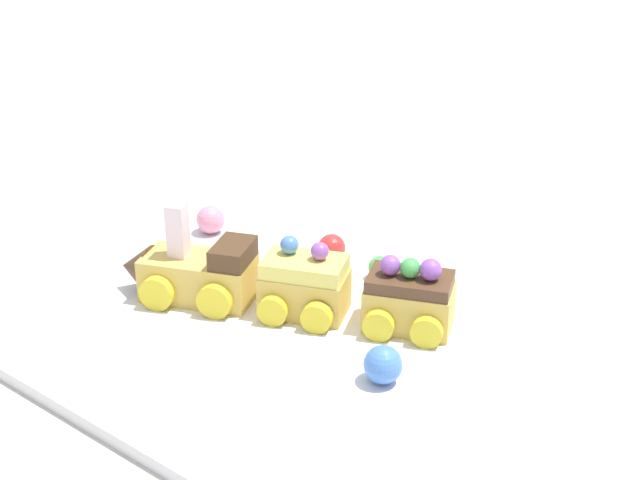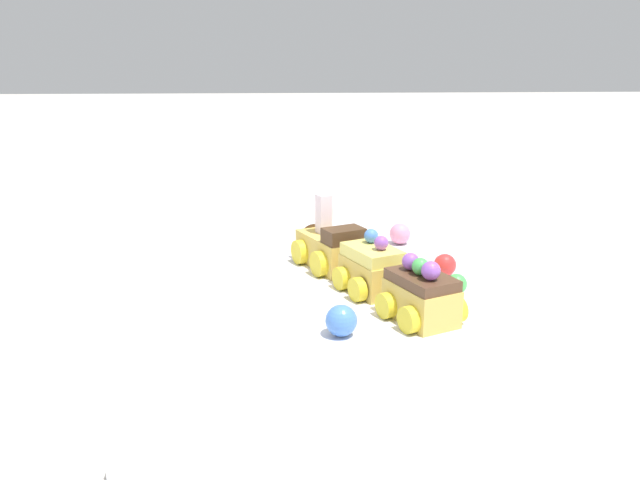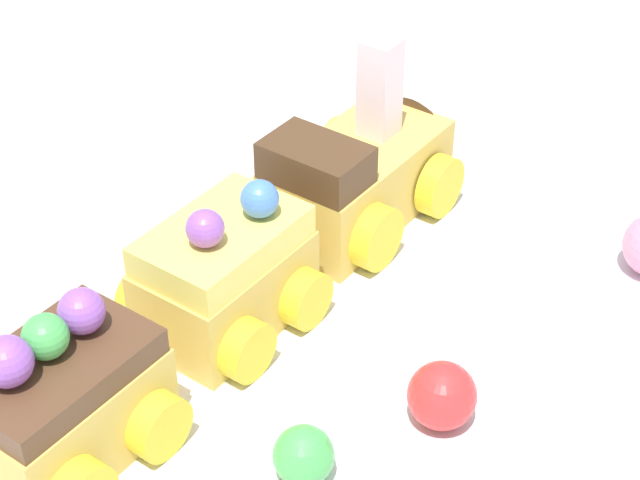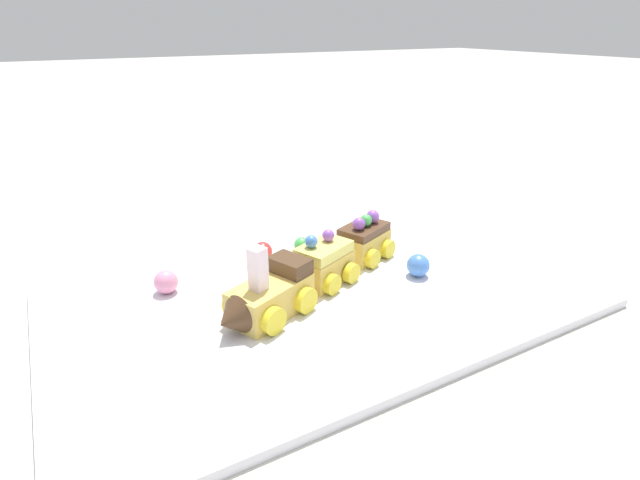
% 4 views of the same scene
% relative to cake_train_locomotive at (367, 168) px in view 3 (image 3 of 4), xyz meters
% --- Properties ---
extents(ground_plane, '(10.00, 10.00, 0.00)m').
position_rel_cake_train_locomotive_xyz_m(ground_plane, '(-0.08, -0.02, -0.04)').
color(ground_plane, beige).
extents(display_board, '(0.65, 0.41, 0.01)m').
position_rel_cake_train_locomotive_xyz_m(display_board, '(-0.08, -0.02, -0.03)').
color(display_board, white).
rests_on(display_board, ground_plane).
extents(cake_train_locomotive, '(0.14, 0.10, 0.09)m').
position_rel_cake_train_locomotive_xyz_m(cake_train_locomotive, '(0.00, 0.00, 0.00)').
color(cake_train_locomotive, '#E0BC56').
rests_on(cake_train_locomotive, display_board).
extents(cake_car_lemon, '(0.09, 0.09, 0.07)m').
position_rel_cake_train_locomotive_xyz_m(cake_car_lemon, '(-0.10, -0.04, 0.00)').
color(cake_car_lemon, '#E0BC56').
rests_on(cake_car_lemon, display_board).
extents(cake_car_chocolate, '(0.09, 0.09, 0.07)m').
position_rel_cake_train_locomotive_xyz_m(cake_car_chocolate, '(-0.19, -0.08, 0.00)').
color(cake_car_chocolate, '#E0BC56').
rests_on(cake_car_chocolate, display_board).
extents(gumball_green, '(0.02, 0.02, 0.02)m').
position_rel_cake_train_locomotive_xyz_m(gumball_green, '(-0.12, -0.14, -0.01)').
color(gumball_green, '#4CBC56').
rests_on(gumball_green, display_board).
extents(gumball_red, '(0.03, 0.03, 0.03)m').
position_rel_cake_train_locomotive_xyz_m(gumball_red, '(-0.06, -0.14, -0.01)').
color(gumball_red, red).
rests_on(gumball_red, display_board).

